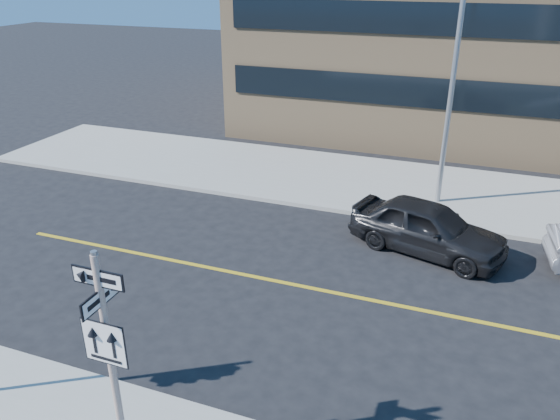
% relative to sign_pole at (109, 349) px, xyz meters
% --- Properties ---
extents(ground, '(120.00, 120.00, 0.00)m').
position_rel_sign_pole_xyz_m(ground, '(0.00, 2.51, -2.44)').
color(ground, black).
rests_on(ground, ground).
extents(sign_pole, '(0.92, 0.92, 4.06)m').
position_rel_sign_pole_xyz_m(sign_pole, '(0.00, 0.00, 0.00)').
color(sign_pole, white).
rests_on(sign_pole, near_sidewalk).
extents(parked_car_a, '(3.11, 5.03, 1.60)m').
position_rel_sign_pole_xyz_m(parked_car_a, '(4.03, 9.77, -1.64)').
color(parked_car_a, black).
rests_on(parked_car_a, ground).
extents(streetlight_a, '(0.55, 2.25, 8.00)m').
position_rel_sign_pole_xyz_m(streetlight_a, '(4.00, 13.27, 2.32)').
color(streetlight_a, gray).
rests_on(streetlight_a, far_sidewalk).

